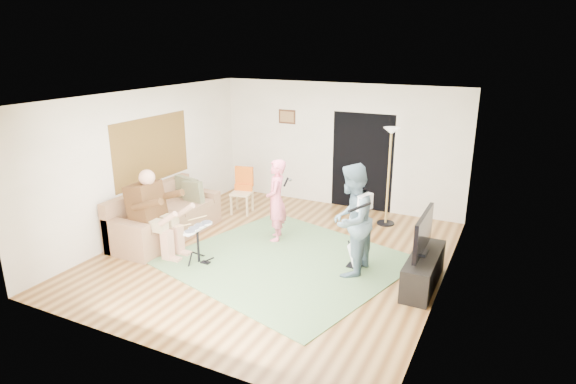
{
  "coord_description": "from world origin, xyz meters",
  "views": [
    {
      "loc": [
        3.57,
        -6.71,
        3.53
      ],
      "look_at": [
        0.1,
        0.3,
        1.07
      ],
      "focal_mm": 30.0,
      "sensor_mm": 36.0,
      "label": 1
    }
  ],
  "objects_px": {
    "drum_kit": "(198,246)",
    "tv_cabinet": "(423,270)",
    "dining_chair": "(243,197)",
    "singer": "(276,200)",
    "sofa": "(163,220)",
    "torchiere_lamp": "(390,159)",
    "television": "(423,232)",
    "guitarist": "(351,220)",
    "guitar_spare": "(356,253)"
  },
  "relations": [
    {
      "from": "guitar_spare",
      "to": "television",
      "type": "distance_m",
      "value": 1.22
    },
    {
      "from": "guitarist",
      "to": "television",
      "type": "distance_m",
      "value": 1.09
    },
    {
      "from": "torchiere_lamp",
      "to": "drum_kit",
      "type": "bearing_deg",
      "value": -126.59
    },
    {
      "from": "singer",
      "to": "tv_cabinet",
      "type": "relative_size",
      "value": 1.09
    },
    {
      "from": "sofa",
      "to": "dining_chair",
      "type": "xyz_separation_m",
      "value": [
        0.68,
        1.78,
        0.04
      ]
    },
    {
      "from": "drum_kit",
      "to": "sofa",
      "type": "bearing_deg",
      "value": 153.45
    },
    {
      "from": "drum_kit",
      "to": "television",
      "type": "bearing_deg",
      "value": 13.99
    },
    {
      "from": "drum_kit",
      "to": "guitar_spare",
      "type": "height_order",
      "value": "guitar_spare"
    },
    {
      "from": "drum_kit",
      "to": "singer",
      "type": "bearing_deg",
      "value": 64.1
    },
    {
      "from": "sofa",
      "to": "torchiere_lamp",
      "type": "bearing_deg",
      "value": 34.31
    },
    {
      "from": "drum_kit",
      "to": "singer",
      "type": "distance_m",
      "value": 1.68
    },
    {
      "from": "television",
      "to": "torchiere_lamp",
      "type": "bearing_deg",
      "value": 116.7
    },
    {
      "from": "drum_kit",
      "to": "tv_cabinet",
      "type": "bearing_deg",
      "value": 13.8
    },
    {
      "from": "guitarist",
      "to": "tv_cabinet",
      "type": "height_order",
      "value": "guitarist"
    },
    {
      "from": "singer",
      "to": "dining_chair",
      "type": "relative_size",
      "value": 1.56
    },
    {
      "from": "sofa",
      "to": "television",
      "type": "bearing_deg",
      "value": 2.52
    },
    {
      "from": "dining_chair",
      "to": "torchiere_lamp",
      "type": "bearing_deg",
      "value": 1.59
    },
    {
      "from": "sofa",
      "to": "torchiere_lamp",
      "type": "relative_size",
      "value": 1.16
    },
    {
      "from": "drum_kit",
      "to": "tv_cabinet",
      "type": "relative_size",
      "value": 0.47
    },
    {
      "from": "drum_kit",
      "to": "dining_chair",
      "type": "relative_size",
      "value": 0.68
    },
    {
      "from": "guitar_spare",
      "to": "dining_chair",
      "type": "distance_m",
      "value": 3.35
    },
    {
      "from": "guitar_spare",
      "to": "torchiere_lamp",
      "type": "height_order",
      "value": "torchiere_lamp"
    },
    {
      "from": "torchiere_lamp",
      "to": "singer",
      "type": "bearing_deg",
      "value": -133.97
    },
    {
      "from": "singer",
      "to": "television",
      "type": "distance_m",
      "value": 2.81
    },
    {
      "from": "dining_chair",
      "to": "sofa",
      "type": "bearing_deg",
      "value": -122.36
    },
    {
      "from": "drum_kit",
      "to": "singer",
      "type": "height_order",
      "value": "singer"
    },
    {
      "from": "drum_kit",
      "to": "television",
      "type": "height_order",
      "value": "television"
    },
    {
      "from": "sofa",
      "to": "tv_cabinet",
      "type": "distance_m",
      "value": 4.81
    },
    {
      "from": "guitarist",
      "to": "drum_kit",
      "type": "bearing_deg",
      "value": -70.08
    },
    {
      "from": "guitarist",
      "to": "dining_chair",
      "type": "height_order",
      "value": "guitarist"
    },
    {
      "from": "singer",
      "to": "drum_kit",
      "type": "bearing_deg",
      "value": -47.65
    },
    {
      "from": "torchiere_lamp",
      "to": "dining_chair",
      "type": "relative_size",
      "value": 2.01
    },
    {
      "from": "sofa",
      "to": "television",
      "type": "height_order",
      "value": "television"
    },
    {
      "from": "sofa",
      "to": "guitarist",
      "type": "distance_m",
      "value": 3.72
    },
    {
      "from": "singer",
      "to": "guitarist",
      "type": "bearing_deg",
      "value": 45.93
    },
    {
      "from": "dining_chair",
      "to": "singer",
      "type": "bearing_deg",
      "value": -48.14
    },
    {
      "from": "torchiere_lamp",
      "to": "sofa",
      "type": "bearing_deg",
      "value": -145.69
    },
    {
      "from": "sofa",
      "to": "drum_kit",
      "type": "relative_size",
      "value": 3.42
    },
    {
      "from": "sofa",
      "to": "guitar_spare",
      "type": "relative_size",
      "value": 2.59
    },
    {
      "from": "sofa",
      "to": "guitarist",
      "type": "bearing_deg",
      "value": 1.77
    },
    {
      "from": "drum_kit",
      "to": "guitar_spare",
      "type": "relative_size",
      "value": 0.76
    },
    {
      "from": "tv_cabinet",
      "to": "guitarist",
      "type": "bearing_deg",
      "value": -175.14
    },
    {
      "from": "guitar_spare",
      "to": "tv_cabinet",
      "type": "xyz_separation_m",
      "value": [
        1.11,
        -0.12,
        -0.0
      ]
    },
    {
      "from": "torchiere_lamp",
      "to": "television",
      "type": "height_order",
      "value": "torchiere_lamp"
    },
    {
      "from": "drum_kit",
      "to": "torchiere_lamp",
      "type": "xyz_separation_m",
      "value": [
        2.31,
        3.12,
        1.05
      ]
    },
    {
      "from": "guitar_spare",
      "to": "television",
      "type": "xyz_separation_m",
      "value": [
        1.06,
        -0.12,
        0.6
      ]
    },
    {
      "from": "singer",
      "to": "guitar_spare",
      "type": "relative_size",
      "value": 1.74
    },
    {
      "from": "sofa",
      "to": "tv_cabinet",
      "type": "height_order",
      "value": "sofa"
    },
    {
      "from": "singer",
      "to": "television",
      "type": "relative_size",
      "value": 1.38
    },
    {
      "from": "sofa",
      "to": "tv_cabinet",
      "type": "xyz_separation_m",
      "value": [
        4.8,
        0.21,
        -0.05
      ]
    }
  ]
}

